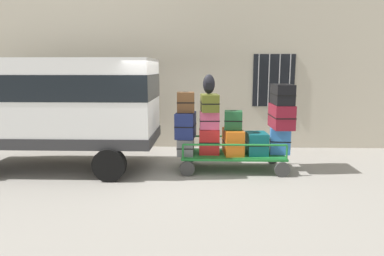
{
  "coord_description": "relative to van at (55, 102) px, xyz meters",
  "views": [
    {
      "loc": [
        0.37,
        -7.74,
        2.34
      ],
      "look_at": [
        0.12,
        0.07,
        0.98
      ],
      "focal_mm": 32.16,
      "sensor_mm": 36.0,
      "label": 1
    }
  ],
  "objects": [
    {
      "name": "suitcase_right_bottom",
      "position": [
        5.22,
        0.04,
        -0.9
      ],
      "size": [
        0.48,
        0.36,
        0.61
      ],
      "color": "#3372C6",
      "rests_on": "luggage_cart"
    },
    {
      "name": "suitcase_center_bottom",
      "position": [
        4.13,
        -0.01,
        -0.92
      ],
      "size": [
        0.48,
        0.76,
        0.58
      ],
      "color": "orange",
      "rests_on": "luggage_cart"
    },
    {
      "name": "suitcase_left_bottom",
      "position": [
        3.03,
        0.01,
        -1.01
      ],
      "size": [
        0.38,
        0.78,
        0.38
      ],
      "color": "slate",
      "rests_on": "luggage_cart"
    },
    {
      "name": "ground_plane",
      "position": [
        3.06,
        -0.07,
        -1.59
      ],
      "size": [
        40.0,
        40.0,
        0.0
      ],
      "primitive_type": "plane",
      "color": "gray"
    },
    {
      "name": "luggage_cart",
      "position": [
        4.13,
        0.0,
        -1.26
      ],
      "size": [
        2.41,
        1.13,
        0.38
      ],
      "color": "#1E722D",
      "rests_on": "ground"
    },
    {
      "name": "suitcase_right_middle",
      "position": [
        5.22,
        0.01,
        -0.32
      ],
      "size": [
        0.47,
        0.87,
        0.55
      ],
      "color": "maroon",
      "rests_on": "suitcase_right_bottom"
    },
    {
      "name": "suitcase_midleft_top",
      "position": [
        3.58,
        -0.02,
        -0.01
      ],
      "size": [
        0.44,
        0.63,
        0.39
      ],
      "color": "#4C5119",
      "rests_on": "suitcase_midleft_middle"
    },
    {
      "name": "backpack",
      "position": [
        3.56,
        0.04,
        0.4
      ],
      "size": [
        0.27,
        0.22,
        0.44
      ],
      "color": "black",
      "rests_on": "suitcase_midleft_top"
    },
    {
      "name": "suitcase_left_top",
      "position": [
        3.03,
        -0.04,
        0.0
      ],
      "size": [
        0.42,
        0.36,
        0.47
      ],
      "color": "brown",
      "rests_on": "suitcase_left_middle"
    },
    {
      "name": "cart_railing",
      "position": [
        4.13,
        0.0,
        -0.92
      ],
      "size": [
        2.31,
        1.0,
        0.34
      ],
      "color": "#1E722D",
      "rests_on": "luggage_cart"
    },
    {
      "name": "van",
      "position": [
        0.0,
        0.0,
        0.0
      ],
      "size": [
        4.66,
        1.99,
        2.56
      ],
      "color": "white",
      "rests_on": "ground"
    },
    {
      "name": "suitcase_left_middle",
      "position": [
        3.03,
        -0.03,
        -0.53
      ],
      "size": [
        0.49,
        0.69,
        0.59
      ],
      "color": "navy",
      "rests_on": "suitcase_left_bottom"
    },
    {
      "name": "building_wall",
      "position": [
        3.07,
        2.49,
        0.91
      ],
      "size": [
        12.0,
        0.38,
        5.0
      ],
      "color": "#BCB29E",
      "rests_on": "ground"
    },
    {
      "name": "suitcase_midright_bottom",
      "position": [
        4.67,
        -0.02,
        -0.95
      ],
      "size": [
        0.49,
        0.59,
        0.51
      ],
      "color": "#0F5960",
      "rests_on": "luggage_cart"
    },
    {
      "name": "suitcase_midleft_bottom",
      "position": [
        3.58,
        -0.01,
        -0.91
      ],
      "size": [
        0.47,
        0.4,
        0.59
      ],
      "color": "#B21E1E",
      "rests_on": "luggage_cart"
    },
    {
      "name": "suitcase_midleft_middle",
      "position": [
        3.58,
        -0.01,
        -0.41
      ],
      "size": [
        0.46,
        0.35,
        0.41
      ],
      "color": "#CC4C72",
      "rests_on": "suitcase_midleft_bottom"
    },
    {
      "name": "suitcase_right_top",
      "position": [
        5.22,
        0.02,
        0.18
      ],
      "size": [
        0.41,
        0.86,
        0.45
      ],
      "color": "black",
      "rests_on": "suitcase_right_middle"
    },
    {
      "name": "suitcase_center_middle",
      "position": [
        4.13,
        -0.0,
        -0.41
      ],
      "size": [
        0.44,
        0.42,
        0.43
      ],
      "color": "#194C28",
      "rests_on": "suitcase_center_bottom"
    }
  ]
}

